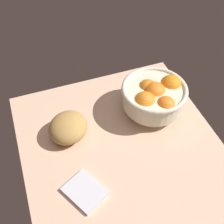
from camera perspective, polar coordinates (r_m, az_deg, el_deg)
The scene contains 4 objects.
ground_plane at distance 98.41cm, azimuth 1.85°, elevation -7.14°, with size 68.46×63.14×3.00cm, color #D6B192.
fruit_bowl at distance 102.71cm, azimuth 8.14°, elevation 3.07°, with size 22.37×22.37×12.35cm.
bread_loaf at distance 98.19cm, azimuth -8.36°, elevation -2.92°, with size 13.47×12.38×7.46cm, color #B58848.
napkin_folded at distance 88.91cm, azimuth -5.20°, elevation -14.81°, with size 11.32×8.99×1.02cm, color silver.
Camera 1 is at (51.27, -21.80, 79.62)cm, focal length 47.94 mm.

